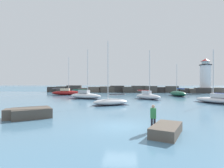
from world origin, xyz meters
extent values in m
plane|color=teal|center=(0.00, 0.00, 0.00)|extent=(600.00, 600.00, 0.00)
cube|color=teal|center=(0.00, 110.23, 0.00)|extent=(400.00, 116.00, 0.01)
cube|color=#383330|center=(-27.62, 50.83, 0.96)|extent=(4.93, 3.57, 1.91)
cube|color=#423D38|center=(-23.53, 49.69, 1.06)|extent=(4.63, 5.29, 2.12)
cube|color=#383330|center=(-19.78, 50.18, 1.24)|extent=(5.88, 5.79, 2.47)
cube|color=brown|center=(-15.88, 50.75, 0.78)|extent=(5.93, 5.78, 1.56)
cube|color=brown|center=(-12.29, 49.95, 0.98)|extent=(4.59, 3.73, 1.96)
cube|color=#4C443D|center=(-7.60, 50.49, 1.04)|extent=(5.95, 6.14, 2.09)
cube|color=#383330|center=(-3.99, 51.01, 1.19)|extent=(5.45, 5.27, 2.39)
cube|color=#423D38|center=(-0.08, 50.06, 1.01)|extent=(4.10, 5.72, 2.01)
cube|color=#423D38|center=(4.08, 50.21, 1.19)|extent=(5.53, 4.62, 2.38)
cube|color=#423D38|center=(8.27, 49.92, 1.15)|extent=(5.01, 6.06, 2.30)
cube|color=#383330|center=(11.69, 50.62, 0.95)|extent=(4.33, 4.04, 1.90)
cube|color=#423D38|center=(15.34, 49.90, 1.14)|extent=(5.14, 5.43, 2.28)
cube|color=#383330|center=(19.25, 50.40, 0.78)|extent=(3.23, 4.87, 1.56)
cube|color=#4C443D|center=(22.03, 50.06, 0.71)|extent=(4.60, 5.86, 1.42)
cube|color=#383330|center=(25.36, 49.57, 0.85)|extent=(5.60, 6.23, 1.69)
cube|color=brown|center=(29.86, 50.99, 0.89)|extent=(6.15, 5.80, 1.78)
cylinder|color=gray|center=(26.90, 50.65, 0.90)|extent=(4.77, 4.77, 1.80)
cylinder|color=white|center=(26.90, 50.65, 5.65)|extent=(3.54, 3.54, 7.70)
cylinder|color=#232328|center=(26.90, 50.65, 9.63)|extent=(4.07, 4.07, 0.25)
cylinder|color=silver|center=(26.90, 50.65, 10.33)|extent=(2.48, 2.48, 1.15)
cone|color=#B21919|center=(26.90, 50.65, 11.35)|extent=(3.01, 3.01, 0.90)
cube|color=#4C443D|center=(-8.38, 2.42, 0.44)|extent=(4.22, 4.08, 0.88)
cube|color=brown|center=(2.96, -1.90, 0.31)|extent=(2.55, 3.35, 0.62)
cube|color=brown|center=(-8.51, 2.04, 0.45)|extent=(4.03, 2.80, 0.91)
ellipsoid|color=white|center=(-8.45, 22.54, 0.58)|extent=(7.68, 4.71, 1.16)
cube|color=black|center=(-8.45, 22.54, 0.01)|extent=(7.32, 4.53, 0.03)
cube|color=#B2B2B7|center=(-8.80, 22.67, 1.48)|extent=(2.50, 1.93, 0.64)
cylinder|color=silver|center=(-7.94, 22.34, 5.67)|extent=(0.12, 0.12, 9.03)
cylinder|color=#BCBCC1|center=(-9.83, 23.07, 1.71)|extent=(3.82, 1.54, 0.10)
cube|color=#1E664C|center=(-9.83, 23.07, 1.81)|extent=(3.29, 1.42, 0.20)
ellipsoid|color=silver|center=(14.53, 16.52, 0.47)|extent=(5.90, 6.98, 0.95)
cube|color=black|center=(14.53, 16.52, 0.01)|extent=(5.66, 6.67, 0.03)
cube|color=silver|center=(14.74, 16.24, 1.27)|extent=(2.21, 2.41, 0.64)
cylinder|color=silver|center=(14.22, 16.95, 4.83)|extent=(0.12, 0.12, 7.77)
ellipsoid|color=#195138|center=(12.65, 32.12, 0.64)|extent=(3.69, 7.41, 1.28)
cube|color=black|center=(12.65, 32.12, 0.01)|extent=(3.57, 7.05, 0.03)
cylinder|color=silver|center=(12.54, 32.64, 4.70)|extent=(0.12, 0.12, 6.85)
cylinder|color=#BCBCC1|center=(12.95, 30.73, 1.83)|extent=(0.91, 3.84, 0.10)
cube|color=navy|center=(12.95, 30.73, 1.93)|extent=(0.89, 3.29, 0.20)
ellipsoid|color=white|center=(4.30, 22.58, 0.54)|extent=(5.46, 5.49, 1.08)
cube|color=black|center=(4.30, 22.58, 0.01)|extent=(5.22, 5.25, 0.03)
cube|color=silver|center=(4.09, 22.79, 1.40)|extent=(1.94, 1.95, 0.64)
cylinder|color=silver|center=(4.62, 22.26, 5.43)|extent=(0.12, 0.12, 8.70)
cylinder|color=#BCBCC1|center=(3.45, 23.43, 1.63)|extent=(2.40, 2.42, 0.10)
cube|color=maroon|center=(3.45, 23.43, 1.73)|extent=(2.12, 2.14, 0.20)
ellipsoid|color=silver|center=(-2.08, 12.32, 0.46)|extent=(5.61, 4.21, 0.93)
cube|color=black|center=(-2.08, 12.32, 0.01)|extent=(5.36, 4.05, 0.03)
cylinder|color=silver|center=(-2.43, 12.14, 5.10)|extent=(0.12, 0.12, 8.35)
cylinder|color=#BCBCC1|center=(-1.14, 12.81, 1.48)|extent=(2.63, 1.43, 0.10)
cube|color=#4C4C51|center=(-1.14, 12.81, 1.58)|extent=(2.28, 1.32, 0.20)
ellipsoid|color=maroon|center=(-16.53, 33.29, 0.59)|extent=(8.23, 3.22, 1.18)
cube|color=black|center=(-16.53, 33.29, 0.01)|extent=(7.83, 3.13, 0.03)
cube|color=beige|center=(-16.93, 33.24, 1.50)|extent=(2.54, 1.50, 0.64)
cylinder|color=silver|center=(-15.93, 33.37, 5.75)|extent=(0.12, 0.12, 9.13)
cylinder|color=#BCBCC1|center=(-18.12, 33.07, 1.73)|extent=(4.38, 0.70, 0.10)
cube|color=#4C4C51|center=(-18.12, 33.07, 1.83)|extent=(3.74, 0.71, 0.20)
sphere|color=#EA5914|center=(5.31, 37.05, 0.29)|extent=(0.57, 0.57, 0.57)
cylinder|color=black|center=(5.31, 37.05, 0.67)|extent=(0.04, 0.04, 0.20)
cylinder|color=#282833|center=(2.17, -1.16, 0.42)|extent=(0.14, 0.14, 0.85)
cylinder|color=#282833|center=(2.35, -1.16, 0.42)|extent=(0.14, 0.14, 0.85)
cube|color=#338C4C|center=(2.26, -1.16, 1.19)|extent=(0.36, 0.22, 0.67)
sphere|color=tan|center=(2.26, -1.16, 1.64)|extent=(0.23, 0.23, 0.23)
camera|label=1|loc=(0.72, -12.92, 3.16)|focal=28.00mm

